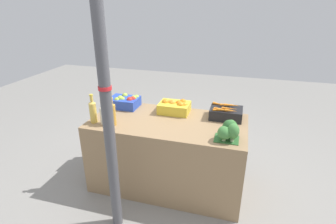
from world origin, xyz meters
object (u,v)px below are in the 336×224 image
support_pole (106,98)px  carrot_crate (226,113)px  juice_bottle_cloudy (103,114)px  juice_bottle_amber (112,113)px  broccoli_pile (229,130)px  orange_crate (175,107)px  apple_crate (125,102)px  juice_bottle_golden (93,111)px

support_pole → carrot_crate: (0.88, 0.96, -0.41)m
juice_bottle_cloudy → juice_bottle_amber: bearing=0.0°
broccoli_pile → orange_crate: bearing=142.5°
juice_bottle_cloudy → support_pole: bearing=-55.4°
apple_crate → orange_crate: size_ratio=1.00×
orange_crate → broccoli_pile: broccoli_pile is taller
apple_crate → juice_bottle_cloudy: size_ratio=1.32×
apple_crate → juice_bottle_golden: 0.51m
support_pole → apple_crate: bearing=107.9°
orange_crate → juice_bottle_golden: juice_bottle_golden is taller
support_pole → orange_crate: support_pole is taller
carrot_crate → broccoli_pile: (0.06, -0.48, 0.04)m
apple_crate → broccoli_pile: 1.34m
apple_crate → carrot_crate: (1.18, -0.00, -0.00)m
support_pole → juice_bottle_amber: size_ratio=8.62×
juice_bottle_golden → juice_bottle_cloudy: 0.11m
orange_crate → support_pole: bearing=-107.8°
orange_crate → juice_bottle_amber: (-0.53, -0.49, 0.06)m
carrot_crate → juice_bottle_cloudy: bearing=-158.0°
apple_crate → carrot_crate: size_ratio=1.00×
support_pole → orange_crate: 1.09m
orange_crate → juice_bottle_cloudy: size_ratio=1.32×
juice_bottle_cloudy → orange_crate: bearing=37.7°
carrot_crate → support_pole: bearing=-132.5°
support_pole → carrot_crate: 1.36m
broccoli_pile → juice_bottle_cloudy: size_ratio=0.86×
apple_crate → broccoli_pile: broccoli_pile is taller
orange_crate → juice_bottle_amber: juice_bottle_amber is taller
carrot_crate → juice_bottle_golden: 1.40m
broccoli_pile → juice_bottle_golden: bearing=-179.9°
apple_crate → broccoli_pile: size_ratio=1.54×
carrot_crate → juice_bottle_cloudy: size_ratio=1.32×
broccoli_pile → juice_bottle_cloudy: 1.26m
carrot_crate → juice_bottle_golden: size_ratio=1.10×
juice_bottle_amber → broccoli_pile: bearing=0.2°
apple_crate → orange_crate: 0.62m
support_pole → juice_bottle_cloudy: size_ratio=9.90×
support_pole → juice_bottle_cloudy: 0.68m
support_pole → carrot_crate: bearing=47.5°
orange_crate → broccoli_pile: size_ratio=1.54×
juice_bottle_golden → apple_crate: bearing=75.2°
carrot_crate → juice_bottle_cloudy: (-1.20, -0.49, 0.04)m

